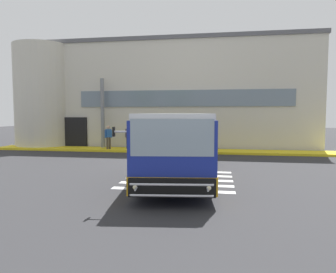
{
  "coord_description": "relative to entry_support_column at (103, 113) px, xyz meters",
  "views": [
    {
      "loc": [
        3.57,
        -16.55,
        2.71
      ],
      "look_at": [
        1.01,
        -0.78,
        1.5
      ],
      "focal_mm": 32.89,
      "sensor_mm": 36.0,
      "label": 1
    }
  ],
  "objects": [
    {
      "name": "boarding_curb",
      "position": [
        4.95,
        -0.6,
        -2.65
      ],
      "size": [
        25.74,
        2.0,
        0.15
      ],
      "primitive_type": "cube",
      "color": "yellow",
      "rests_on": "ground"
    },
    {
      "name": "entry_support_column",
      "position": [
        0.0,
        0.0,
        0.0
      ],
      "size": [
        0.28,
        0.28,
        5.14
      ],
      "primitive_type": "cylinder",
      "color": "slate",
      "rests_on": "boarding_curb"
    },
    {
      "name": "terminal_building",
      "position": [
        4.26,
        6.23,
        1.47
      ],
      "size": [
        23.54,
        13.8,
        8.4
      ],
      "color": "beige",
      "rests_on": "ground"
    },
    {
      "name": "passenger_near_column",
      "position": [
        0.78,
        -0.97,
        -1.61
      ],
      "size": [
        0.5,
        0.52,
        1.68
      ],
      "color": "#4C4233",
      "rests_on": "boarding_curb"
    },
    {
      "name": "bay_paint_stripes",
      "position": [
        6.95,
        -9.6,
        -2.72
      ],
      "size": [
        4.4,
        3.96,
        0.01
      ],
      "color": "silver",
      "rests_on": "ground"
    },
    {
      "name": "ground_plane",
      "position": [
        4.95,
        -5.4,
        -2.73
      ],
      "size": [
        80.0,
        90.0,
        0.02
      ],
      "primitive_type": "cube",
      "color": "#2B2B2D",
      "rests_on": "ground"
    },
    {
      "name": "passenger_by_doorway",
      "position": [
        2.08,
        -0.35,
        -1.64
      ],
      "size": [
        0.39,
        0.51,
        1.68
      ],
      "color": "#2D2D33",
      "rests_on": "boarding_curb"
    },
    {
      "name": "bus_main_foreground",
      "position": [
        6.64,
        -8.2,
        -1.39
      ],
      "size": [
        3.83,
        11.4,
        2.7
      ],
      "color": "navy",
      "rests_on": "ground"
    }
  ]
}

